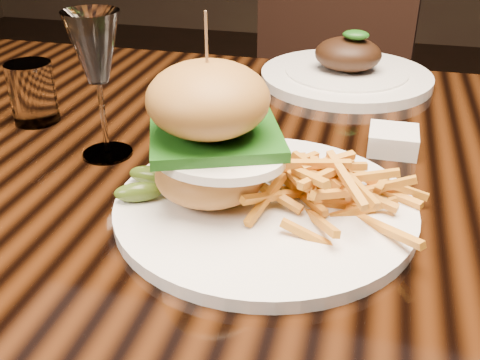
% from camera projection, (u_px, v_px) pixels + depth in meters
% --- Properties ---
extents(dining_table, '(1.60, 0.90, 0.75)m').
position_uv_depth(dining_table, '(287.00, 212.00, 0.78)').
color(dining_table, black).
rests_on(dining_table, ground).
extents(burger_plate, '(0.34, 0.34, 0.22)m').
position_uv_depth(burger_plate, '(253.00, 167.00, 0.61)').
color(burger_plate, white).
rests_on(burger_plate, dining_table).
extents(ramekin, '(0.08, 0.08, 0.03)m').
position_uv_depth(ramekin, '(393.00, 140.00, 0.77)').
color(ramekin, white).
rests_on(ramekin, dining_table).
extents(wine_glass, '(0.07, 0.07, 0.19)m').
position_uv_depth(wine_glass, '(95.00, 53.00, 0.70)').
color(wine_glass, white).
rests_on(wine_glass, dining_table).
extents(water_tumbler, '(0.07, 0.07, 0.09)m').
position_uv_depth(water_tumbler, '(33.00, 93.00, 0.84)').
color(water_tumbler, white).
rests_on(water_tumbler, dining_table).
extents(far_dish, '(0.31, 0.31, 0.10)m').
position_uv_depth(far_dish, '(346.00, 72.00, 1.02)').
color(far_dish, white).
rests_on(far_dish, dining_table).
extents(chair_far, '(0.52, 0.52, 0.95)m').
position_uv_depth(chair_far, '(321.00, 88.00, 1.61)').
color(chair_far, black).
rests_on(chair_far, ground).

